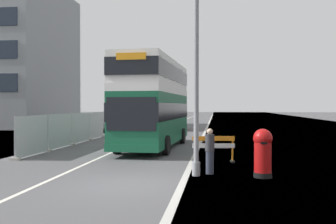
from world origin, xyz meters
TOP-DOWN VIEW (x-y plane):
  - ground at (0.51, 0.13)m, footprint 140.00×280.00m
  - double_decker_bus at (-1.02, 10.57)m, footprint 3.21×10.52m
  - lamppost_foreground at (1.93, 1.82)m, footprint 0.29×0.70m
  - red_pillar_postbox at (4.26, 1.83)m, footprint 0.67×0.67m
  - roadworks_barrier at (2.52, 5.19)m, footprint 1.87×0.66m
  - construction_site_fence at (-6.52, 11.37)m, footprint 0.44×13.80m
  - car_oncoming_near at (-1.43, 26.89)m, footprint 1.93×4.35m
  - car_receding_mid at (-3.84, 36.44)m, footprint 1.98×3.89m
  - bare_tree_far_verge_near at (-11.31, 43.27)m, footprint 2.29×3.49m
  - pedestrian_at_kerb at (2.41, 2.23)m, footprint 0.34×0.34m

SIDE VIEW (x-z plane):
  - ground at x=0.51m, z-range -0.10..0.00m
  - roadworks_barrier at x=2.52m, z-range 0.16..1.32m
  - pedestrian_at_kerb at x=2.41m, z-range 0.00..1.68m
  - car_receding_mid at x=-3.84m, z-range -0.05..1.89m
  - red_pillar_postbox at x=4.26m, z-range 0.08..1.79m
  - construction_site_fence at x=-6.52m, z-range -0.05..2.01m
  - car_oncoming_near at x=-1.43m, z-range -0.06..2.17m
  - bare_tree_far_verge_near at x=-11.31m, z-range 0.04..4.25m
  - double_decker_bus at x=-1.02m, z-range 0.16..5.31m
  - lamppost_foreground at x=1.93m, z-range -0.23..7.73m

